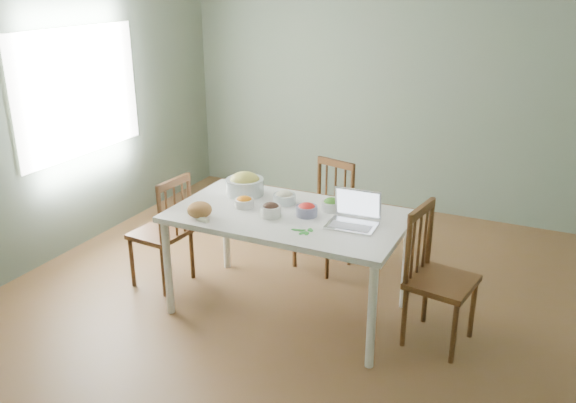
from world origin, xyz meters
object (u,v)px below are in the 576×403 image
at_px(chair_left, 160,230).
at_px(bowl_squash, 245,184).
at_px(dining_table, 288,263).
at_px(chair_right, 442,279).
at_px(chair_far, 323,217).
at_px(bread_boule, 200,210).
at_px(laptop, 352,211).

xyz_separation_m(chair_left, bowl_squash, (0.68, 0.29, 0.43)).
xyz_separation_m(dining_table, chair_right, (1.19, 0.07, 0.10)).
relative_size(chair_far, bowl_squash, 3.14).
xyz_separation_m(dining_table, bread_boule, (-0.57, -0.35, 0.48)).
relative_size(dining_table, chair_right, 1.73).
distance_m(chair_far, bowl_squash, 0.87).
height_order(chair_far, chair_left, chair_left).
bearing_deg(laptop, dining_table, 174.20).
bearing_deg(chair_far, dining_table, -72.03).
relative_size(bowl_squash, laptop, 0.88).
relative_size(dining_table, bread_boule, 9.57).
xyz_separation_m(chair_right, bread_boule, (-1.76, -0.42, 0.38)).
height_order(chair_far, bread_boule, chair_far).
relative_size(bread_boule, bowl_squash, 0.60).
xyz_separation_m(chair_far, laptop, (0.58, -0.87, 0.47)).
bearing_deg(chair_far, bowl_squash, -112.70).
bearing_deg(chair_left, bread_boule, 68.82).
height_order(chair_far, bowl_squash, bowl_squash).
bearing_deg(bowl_squash, dining_table, -25.34).
relative_size(chair_left, bread_boule, 5.31).
height_order(dining_table, chair_left, chair_left).
bearing_deg(bowl_squash, bread_boule, -95.69).
height_order(bowl_squash, laptop, laptop).
bearing_deg(chair_right, bread_boule, 112.54).
distance_m(chair_far, chair_right, 1.46).
distance_m(chair_right, laptop, 0.80).
relative_size(chair_far, bread_boule, 5.27).
xyz_separation_m(bowl_squash, laptop, (1.03, -0.27, 0.03)).
xyz_separation_m(chair_left, bread_boule, (0.62, -0.30, 0.40)).
distance_m(dining_table, chair_far, 0.85).
bearing_deg(bread_boule, chair_far, 66.61).
xyz_separation_m(chair_far, chair_left, (-1.14, -0.89, 0.00)).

